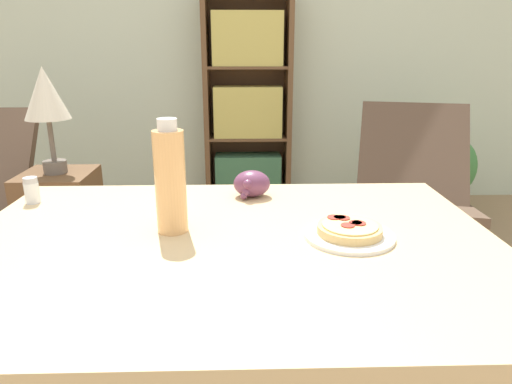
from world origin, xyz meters
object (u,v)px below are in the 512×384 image
at_px(drink_bottle, 170,180).
at_px(side_table, 64,230).
at_px(lounge_chair_far, 410,215).
at_px(bookshelf, 248,108).
at_px(potted_plant_floor, 448,175).
at_px(table_lamp, 46,98).
at_px(grape_bunch, 252,184).
at_px(pizza_on_plate, 349,232).
at_px(salt_shaker, 32,190).

relative_size(drink_bottle, side_table, 0.46).
height_order(drink_bottle, lounge_chair_far, drink_bottle).
relative_size(bookshelf, potted_plant_floor, 2.71).
bearing_deg(table_lamp, grape_bunch, -42.72).
xyz_separation_m(table_lamp, potted_plant_floor, (2.42, 0.98, -0.66)).
relative_size(bookshelf, table_lamp, 3.14).
bearing_deg(bookshelf, lounge_chair_far, -49.63).
relative_size(pizza_on_plate, potted_plant_floor, 0.36).
distance_m(lounge_chair_far, side_table, 1.88).
distance_m(pizza_on_plate, bookshelf, 2.47).
distance_m(pizza_on_plate, lounge_chair_far, 1.64).
bearing_deg(bookshelf, table_lamp, -127.05).
height_order(bookshelf, table_lamp, bookshelf).
xyz_separation_m(pizza_on_plate, grape_bunch, (-0.23, 0.32, 0.02)).
relative_size(lounge_chair_far, potted_plant_floor, 1.52).
bearing_deg(lounge_chair_far, side_table, -158.64).
distance_m(side_table, table_lamp, 0.66).
bearing_deg(pizza_on_plate, side_table, 134.44).
bearing_deg(drink_bottle, salt_shaker, 152.85).
xyz_separation_m(pizza_on_plate, side_table, (-1.17, 1.20, -0.47)).
height_order(grape_bunch, potted_plant_floor, grape_bunch).
xyz_separation_m(grape_bunch, bookshelf, (0.01, 2.14, -0.04)).
distance_m(pizza_on_plate, potted_plant_floor, 2.55).
relative_size(grape_bunch, side_table, 0.18).
distance_m(salt_shaker, side_table, 1.09).
height_order(side_table, table_lamp, table_lamp).
bearing_deg(side_table, lounge_chair_far, 6.21).
bearing_deg(grape_bunch, table_lamp, 137.28).
relative_size(pizza_on_plate, salt_shaker, 2.79).
bearing_deg(table_lamp, lounge_chair_far, 6.21).
height_order(bookshelf, potted_plant_floor, bookshelf).
bearing_deg(grape_bunch, drink_bottle, -126.81).
xyz_separation_m(drink_bottle, side_table, (-0.75, 1.14, -0.59)).
bearing_deg(bookshelf, side_table, -127.05).
bearing_deg(drink_bottle, potted_plant_floor, 51.77).
xyz_separation_m(side_table, potted_plant_floor, (2.42, 0.98, 0.00)).
relative_size(salt_shaker, table_lamp, 0.15).
distance_m(grape_bunch, bookshelf, 2.14).
bearing_deg(side_table, salt_shaker, -71.38).
xyz_separation_m(pizza_on_plate, salt_shaker, (-0.86, 0.28, 0.02)).
height_order(bookshelf, side_table, bookshelf).
height_order(drink_bottle, potted_plant_floor, drink_bottle).
relative_size(salt_shaker, lounge_chair_far, 0.09).
relative_size(side_table, table_lamp, 1.19).
distance_m(pizza_on_plate, side_table, 1.74).
distance_m(drink_bottle, side_table, 1.48).
xyz_separation_m(grape_bunch, potted_plant_floor, (1.47, 1.86, -0.49)).
height_order(drink_bottle, bookshelf, bookshelf).
bearing_deg(drink_bottle, lounge_chair_far, 50.19).
distance_m(lounge_chair_far, bookshelf, 1.48).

